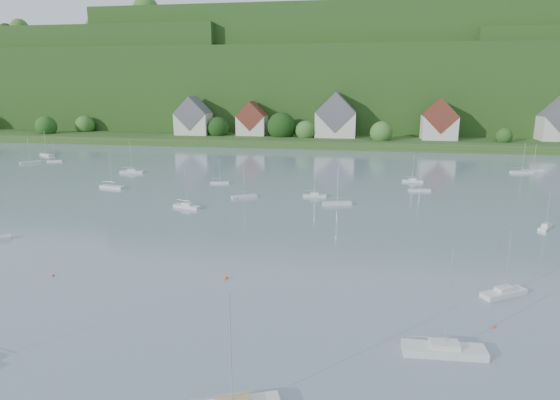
# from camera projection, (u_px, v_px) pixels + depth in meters

# --- Properties ---
(far_shore_strip) EXTENTS (600.00, 60.00, 3.00)m
(far_shore_strip) POSITION_uv_depth(u_px,v_px,m) (325.00, 137.00, 205.11)
(far_shore_strip) COLOR #294D1C
(far_shore_strip) RESTS_ON ground
(forested_ridge) EXTENTS (620.00, 181.22, 69.89)m
(forested_ridge) POSITION_uv_depth(u_px,v_px,m) (336.00, 85.00, 265.46)
(forested_ridge) COLOR #1B3B12
(forested_ridge) RESTS_ON ground
(village_building_0) EXTENTS (14.00, 10.40, 16.00)m
(village_building_0) POSITION_uv_depth(u_px,v_px,m) (193.00, 119.00, 199.71)
(village_building_0) COLOR beige
(village_building_0) RESTS_ON far_shore_strip
(village_building_1) EXTENTS (12.00, 9.36, 14.00)m
(village_building_1) POSITION_uv_depth(u_px,v_px,m) (252.00, 121.00, 197.73)
(village_building_1) COLOR beige
(village_building_1) RESTS_ON far_shore_strip
(village_building_2) EXTENTS (16.00, 11.44, 18.00)m
(village_building_2) POSITION_uv_depth(u_px,v_px,m) (336.00, 119.00, 190.70)
(village_building_2) COLOR beige
(village_building_2) RESTS_ON far_shore_strip
(village_building_3) EXTENTS (13.00, 10.40, 15.50)m
(village_building_3) POSITION_uv_depth(u_px,v_px,m) (439.00, 123.00, 182.47)
(village_building_3) COLOR beige
(village_building_3) RESTS_ON far_shore_strip
(near_sailboat_3) EXTENTS (5.89, 4.55, 7.99)m
(near_sailboat_3) POSITION_uv_depth(u_px,v_px,m) (504.00, 292.00, 55.76)
(near_sailboat_3) COLOR silver
(near_sailboat_3) RESTS_ON ground
(near_sailboat_4) EXTENTS (7.66, 2.51, 10.20)m
(near_sailboat_4) POSITION_uv_depth(u_px,v_px,m) (444.00, 349.00, 43.68)
(near_sailboat_4) COLOR silver
(near_sailboat_4) RESTS_ON ground
(mooring_buoy_2) EXTENTS (0.39, 0.39, 0.39)m
(mooring_buoy_2) POSITION_uv_depth(u_px,v_px,m) (493.00, 328.00, 48.52)
(mooring_buoy_2) COLOR #E84F1B
(mooring_buoy_2) RESTS_ON ground
(mooring_buoy_3) EXTENTS (0.49, 0.49, 0.49)m
(mooring_buoy_3) POSITION_uv_depth(u_px,v_px,m) (226.00, 279.00, 60.58)
(mooring_buoy_3) COLOR #E84F1B
(mooring_buoy_3) RESTS_ON ground
(mooring_buoy_5) EXTENTS (0.38, 0.38, 0.38)m
(mooring_buoy_5) POSITION_uv_depth(u_px,v_px,m) (53.00, 276.00, 61.43)
(mooring_buoy_5) COLOR #E84F1B
(mooring_buoy_5) RESTS_ON ground
(far_sailboat_cluster) EXTENTS (211.59, 65.78, 8.71)m
(far_sailboat_cluster) POSITION_uv_depth(u_px,v_px,m) (329.00, 180.00, 119.96)
(far_sailboat_cluster) COLOR silver
(far_sailboat_cluster) RESTS_ON ground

